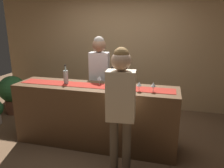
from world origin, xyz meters
The scene contains 12 objects.
ground_plane centered at (0.00, 0.00, 0.00)m, with size 10.00×10.00×0.00m, color brown.
back_wall centered at (0.00, 1.90, 1.45)m, with size 6.00×0.12×2.90m, color tan.
bar_counter centered at (0.00, 0.00, 0.49)m, with size 2.54×0.60×0.98m, color #543821.
counter_runner_cloth centered at (0.00, 0.00, 0.98)m, with size 2.41×0.28×0.01m, color maroon.
wine_bottle_green centered at (0.27, 0.03, 1.09)m, with size 0.07×0.07×0.30m.
wine_bottle_clear centered at (-0.48, 0.01, 1.09)m, with size 0.07×0.07×0.30m.
wine_glass_near_customer centered at (0.06, 0.07, 1.09)m, with size 0.07×0.07×0.14m.
wine_glass_mid_counter centered at (0.89, -0.09, 1.09)m, with size 0.07×0.07×0.14m.
wine_glass_far_end centered at (0.70, -0.11, 1.09)m, with size 0.07×0.07×0.14m.
bartender centered at (-0.10, 0.58, 1.05)m, with size 0.36×0.24×1.70m.
customer_sipping centered at (0.56, -0.64, 1.02)m, with size 0.36×0.23×1.65m.
potted_plant_tall centered at (-2.15, 0.76, 0.48)m, with size 0.56×0.56×0.82m.
Camera 1 is at (1.07, -3.02, 1.90)m, focal length 34.82 mm.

